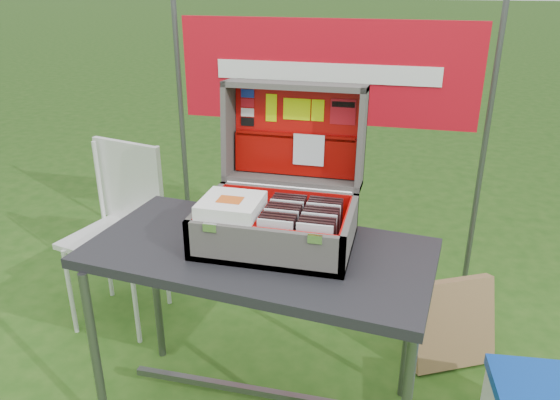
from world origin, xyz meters
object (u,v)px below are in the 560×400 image
(suitcase, at_px, (280,170))
(chair, at_px, (115,240))
(table, at_px, (260,337))
(cardboard_box, at_px, (453,324))

(suitcase, xyz_separation_m, chair, (-1.00, 0.41, -0.62))
(table, height_order, chair, chair)
(table, distance_m, suitcase, 0.70)
(table, height_order, suitcase, suitcase)
(cardboard_box, bearing_deg, table, -173.02)
(chair, distance_m, cardboard_box, 1.77)
(table, distance_m, chair, 1.08)
(suitcase, bearing_deg, table, -116.87)
(table, height_order, cardboard_box, table)
(chair, bearing_deg, suitcase, -8.54)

